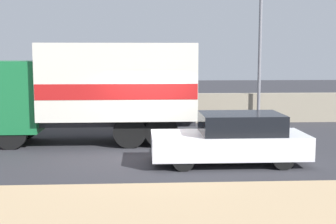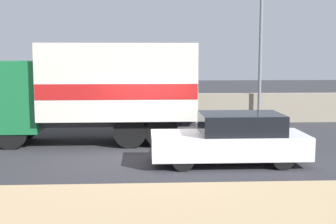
# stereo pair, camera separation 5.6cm
# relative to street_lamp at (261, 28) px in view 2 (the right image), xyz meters

# --- Properties ---
(ground_plane) EXTENTS (80.00, 80.00, 0.00)m
(ground_plane) POSITION_rel_street_lamp_xyz_m (-4.94, -6.08, -4.14)
(ground_plane) COLOR #2D2D33
(dirt_shoulder_foreground) EXTENTS (60.00, 4.09, 0.04)m
(dirt_shoulder_foreground) POSITION_rel_street_lamp_xyz_m (-4.94, -11.48, -4.12)
(dirt_shoulder_foreground) COLOR tan
(dirt_shoulder_foreground) RESTS_ON ground_plane
(stone_wall_backdrop) EXTENTS (60.00, 0.35, 1.30)m
(stone_wall_backdrop) POSITION_rel_street_lamp_xyz_m (-4.94, 0.44, -3.49)
(stone_wall_backdrop) COLOR gray
(stone_wall_backdrop) RESTS_ON ground_plane
(street_lamp) EXTENTS (0.56, 0.28, 7.17)m
(street_lamp) POSITION_rel_street_lamp_xyz_m (0.00, 0.00, 0.00)
(street_lamp) COLOR slate
(street_lamp) RESTS_ON ground_plane
(box_truck) EXTENTS (6.87, 2.62, 3.38)m
(box_truck) POSITION_rel_street_lamp_xyz_m (-6.51, -4.12, -2.23)
(box_truck) COLOR #196B38
(box_truck) RESTS_ON ground_plane
(car_hatchback) EXTENTS (4.27, 1.75, 1.41)m
(car_hatchback) POSITION_rel_street_lamp_xyz_m (-2.62, -7.43, -3.44)
(car_hatchback) COLOR silver
(car_hatchback) RESTS_ON ground_plane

